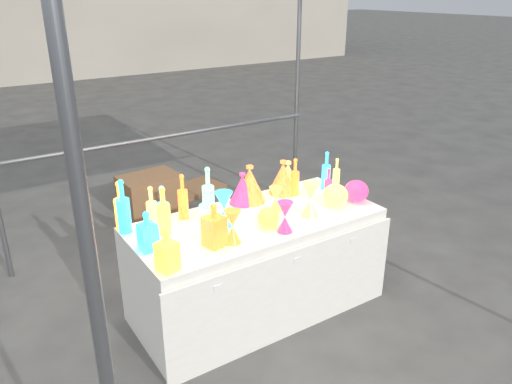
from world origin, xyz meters
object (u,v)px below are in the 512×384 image
cardboard_box_closed (151,195)px  decanter_0 (167,250)px  bottle_0 (121,205)px  hourglass_0 (233,227)px  globe_0 (268,219)px  lampshade_0 (250,184)px  display_table (257,264)px

cardboard_box_closed → decanter_0: size_ratio=2.26×
bottle_0 → hourglass_0: (0.53, -0.57, -0.06)m
globe_0 → lampshade_0: size_ratio=0.54×
decanter_0 → hourglass_0: 0.50m
bottle_0 → globe_0: size_ratio=2.24×
display_table → globe_0: globe_0 is taller
bottle_0 → hourglass_0: bearing=-47.4°
cardboard_box_closed → bottle_0: bearing=-120.7°
globe_0 → decanter_0: bearing=-170.0°
bottle_0 → decanter_0: bottle_0 is taller
bottle_0 → hourglass_0: 0.78m
bottle_0 → decanter_0: (0.04, -0.66, -0.04)m
bottle_0 → lampshade_0: 0.98m
bottle_0 → globe_0: bottle_0 is taller
display_table → globe_0: bearing=-94.0°
cardboard_box_closed → decanter_0: (-0.79, -2.34, 0.66)m
decanter_0 → lampshade_0: 1.11m
hourglass_0 → lampshade_0: (0.45, 0.50, 0.03)m
bottle_0 → lampshade_0: bottle_0 is taller
display_table → bottle_0: bottle_0 is taller
hourglass_0 → lampshade_0: bearing=48.2°
decanter_0 → globe_0: (0.80, 0.14, -0.07)m
display_table → cardboard_box_closed: bearing=90.5°
cardboard_box_closed → bottle_0: (-0.83, -1.68, 0.71)m
display_table → cardboard_box_closed: size_ratio=3.05×
globe_0 → lampshade_0: 0.48m
decanter_0 → hourglass_0: (0.49, 0.09, -0.02)m
decanter_0 → lampshade_0: bearing=15.3°
display_table → lampshade_0: (0.13, 0.29, 0.52)m
hourglass_0 → decanter_0: bearing=-169.8°
cardboard_box_closed → hourglass_0: hourglass_0 is taller
globe_0 → bottle_0: bearing=148.2°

